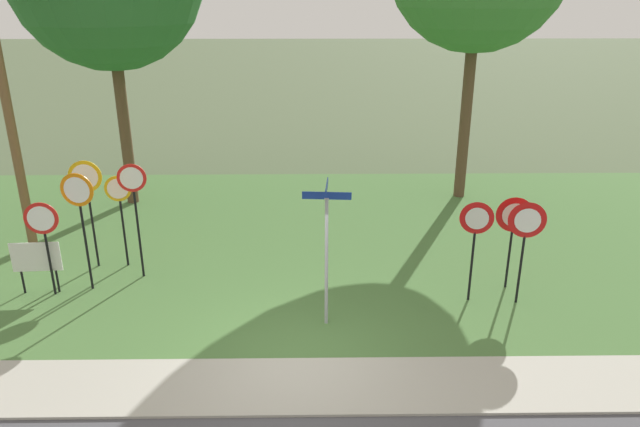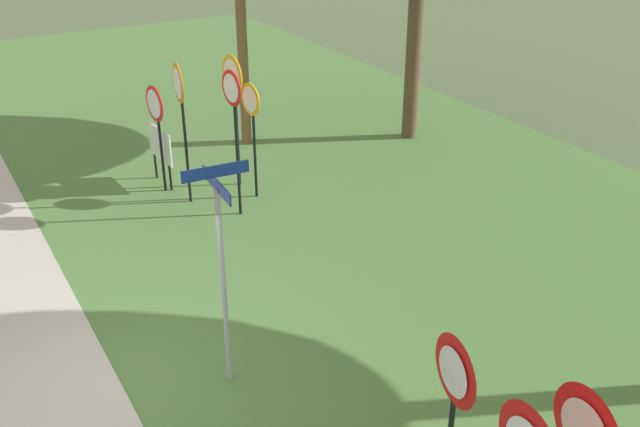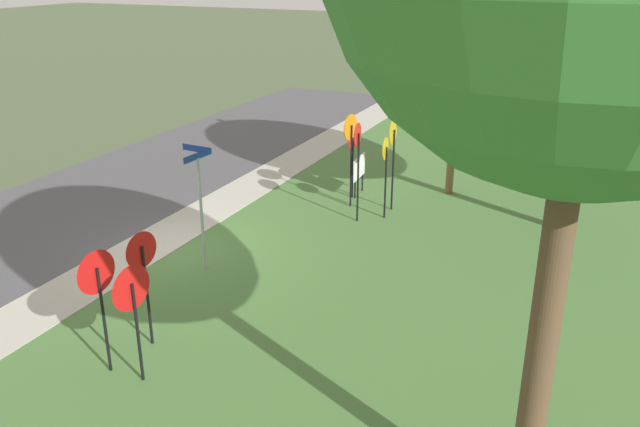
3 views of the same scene
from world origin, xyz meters
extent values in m
plane|color=#4C5B3D|center=(0.00, 0.00, 0.00)|extent=(160.00, 160.00, 0.00)
cube|color=#ADAA9E|center=(0.00, -0.80, 0.03)|extent=(44.00, 1.60, 0.06)
cube|color=#477038|center=(0.00, 6.00, 0.02)|extent=(44.00, 12.00, 0.04)
cylinder|color=black|center=(-4.42, 4.15, 1.10)|extent=(0.06, 0.06, 2.11)
cylinder|color=gold|center=(-4.42, 4.11, 2.11)|extent=(0.64, 0.09, 0.65)
cylinder|color=white|center=(-4.42, 4.09, 2.11)|extent=(0.50, 0.06, 0.50)
cylinder|color=black|center=(-4.88, 2.89, 1.30)|extent=(0.06, 0.06, 2.51)
cylinder|color=orange|center=(-4.88, 2.85, 2.50)|extent=(0.76, 0.12, 0.76)
cylinder|color=white|center=(-4.88, 2.83, 2.50)|extent=(0.59, 0.08, 0.59)
cylinder|color=black|center=(-5.15, 4.11, 1.26)|extent=(0.06, 0.06, 2.44)
cylinder|color=gold|center=(-5.15, 4.07, 2.42)|extent=(0.79, 0.08, 0.79)
cylinder|color=white|center=(-5.15, 4.05, 2.42)|extent=(0.62, 0.05, 0.62)
cylinder|color=black|center=(-3.85, 3.52, 1.33)|extent=(0.06, 0.06, 2.58)
cylinder|color=red|center=(-3.85, 3.48, 2.57)|extent=(0.67, 0.08, 0.67)
cylinder|color=white|center=(-3.85, 3.46, 2.57)|extent=(0.52, 0.05, 0.52)
cylinder|color=black|center=(-5.65, 2.64, 1.01)|extent=(0.06, 0.06, 1.94)
cylinder|color=red|center=(-5.65, 2.60, 1.93)|extent=(0.73, 0.10, 0.74)
cylinder|color=white|center=(-5.65, 2.58, 1.93)|extent=(0.57, 0.07, 0.57)
cone|color=red|center=(3.81, 2.19, 2.03)|extent=(0.72, 0.16, 0.73)
cone|color=silver|center=(3.81, 2.17, 2.03)|extent=(0.49, 0.10, 0.50)
cylinder|color=#9EA0A8|center=(0.57, 1.29, 1.42)|extent=(0.07, 0.07, 2.76)
cylinder|color=#9EA0A8|center=(0.57, 1.29, 2.81)|extent=(0.09, 0.09, 0.03)
cube|color=navy|center=(0.57, 1.29, 2.87)|extent=(0.96, 0.09, 0.15)
cube|color=navy|center=(0.57, 1.29, 3.04)|extent=(0.08, 0.82, 0.15)
cylinder|color=black|center=(-6.37, 2.70, 0.32)|extent=(0.05, 0.05, 0.55)
cylinder|color=black|center=(-5.61, 2.75, 0.32)|extent=(0.05, 0.05, 0.55)
cube|color=white|center=(-5.99, 2.73, 0.94)|extent=(1.10, 0.10, 0.70)
cylinder|color=brown|center=(-5.65, 8.97, 2.86)|extent=(0.36, 0.36, 5.65)
camera|label=1|loc=(0.29, -9.43, 6.59)|focal=32.95mm
camera|label=2|loc=(7.68, -1.55, 6.28)|focal=40.15mm
camera|label=3|loc=(12.41, 9.78, 7.04)|focal=36.58mm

